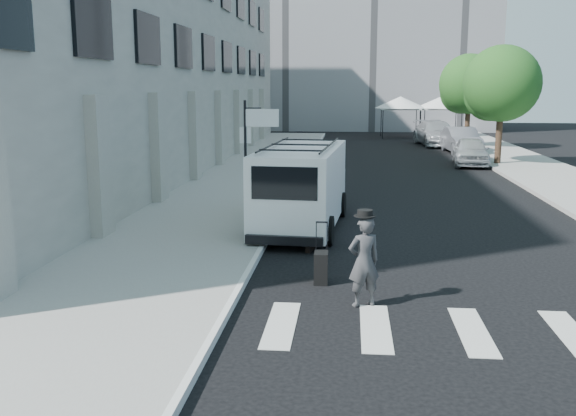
% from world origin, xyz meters
% --- Properties ---
extents(ground, '(120.00, 120.00, 0.00)m').
position_xyz_m(ground, '(0.00, 0.00, 0.00)').
color(ground, black).
rests_on(ground, ground).
extents(sidewalk_left, '(4.50, 48.00, 0.15)m').
position_xyz_m(sidewalk_left, '(-4.25, 16.00, 0.07)').
color(sidewalk_left, gray).
rests_on(sidewalk_left, ground).
extents(sidewalk_right, '(4.00, 56.00, 0.15)m').
position_xyz_m(sidewalk_right, '(9.00, 20.00, 0.07)').
color(sidewalk_right, gray).
rests_on(sidewalk_right, ground).
extents(building_left, '(10.00, 44.00, 12.00)m').
position_xyz_m(building_left, '(-11.50, 18.00, 6.00)').
color(building_left, gray).
rests_on(building_left, ground).
extents(sign_pole, '(1.03, 0.07, 3.50)m').
position_xyz_m(sign_pole, '(-2.36, 3.20, 2.65)').
color(sign_pole, black).
rests_on(sign_pole, sidewalk_left).
extents(tree_near, '(3.80, 3.83, 6.03)m').
position_xyz_m(tree_near, '(7.50, 20.15, 3.97)').
color(tree_near, black).
rests_on(tree_near, ground).
extents(tree_far, '(3.80, 3.83, 6.03)m').
position_xyz_m(tree_far, '(7.50, 29.15, 3.97)').
color(tree_far, black).
rests_on(tree_far, ground).
extents(tent_left, '(4.00, 4.00, 3.20)m').
position_xyz_m(tent_left, '(4.00, 38.00, 2.71)').
color(tent_left, black).
rests_on(tent_left, ground).
extents(tent_right, '(4.00, 4.00, 3.20)m').
position_xyz_m(tent_right, '(7.20, 38.50, 2.71)').
color(tent_right, black).
rests_on(tent_right, ground).
extents(businessman, '(0.73, 0.62, 1.70)m').
position_xyz_m(businessman, '(0.41, -1.91, 0.85)').
color(businessman, '#3A393C').
rests_on(businessman, ground).
extents(briefcase, '(0.21, 0.46, 0.34)m').
position_xyz_m(briefcase, '(-0.82, 2.00, 0.17)').
color(briefcase, black).
rests_on(briefcase, ground).
extents(suitcase, '(0.29, 0.45, 1.26)m').
position_xyz_m(suitcase, '(-0.43, -0.57, 0.33)').
color(suitcase, black).
rests_on(suitcase, ground).
extents(cargo_van, '(2.53, 6.29, 2.32)m').
position_xyz_m(cargo_van, '(-1.22, 4.71, 1.20)').
color(cargo_van, white).
rests_on(cargo_van, ground).
extents(parked_car_a, '(2.15, 4.40, 1.44)m').
position_xyz_m(parked_car_a, '(6.28, 20.12, 0.72)').
color(parked_car_a, '#AAAFB3').
rests_on(parked_car_a, ground).
extents(parked_car_b, '(1.96, 4.83, 1.56)m').
position_xyz_m(parked_car_b, '(6.80, 26.23, 0.78)').
color(parked_car_b, slate).
rests_on(parked_car_b, ground).
extents(parked_car_c, '(2.96, 5.94, 1.66)m').
position_xyz_m(parked_car_c, '(5.97, 31.37, 0.83)').
color(parked_car_c, '#9FA3A7').
rests_on(parked_car_c, ground).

